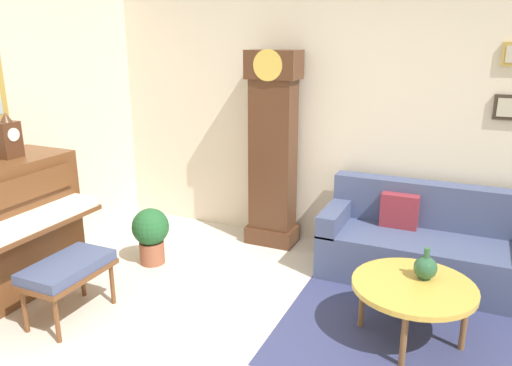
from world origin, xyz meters
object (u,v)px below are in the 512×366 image
at_px(green_jug, 425,268).
at_px(mantel_clock, 9,137).
at_px(couch, 429,246).
at_px(potted_plant, 151,232).
at_px(coffee_table, 414,288).
at_px(grandfather_clock, 273,155).
at_px(piano_bench, 68,270).

bearing_deg(green_jug, mantel_clock, -168.77).
xyz_separation_m(mantel_clock, green_jug, (3.31, 0.66, -0.81)).
relative_size(couch, potted_plant, 3.39).
bearing_deg(coffee_table, potted_plant, 173.91).
distance_m(grandfather_clock, green_jug, 2.05).
relative_size(piano_bench, grandfather_clock, 0.34).
bearing_deg(mantel_clock, couch, 26.02).
xyz_separation_m(piano_bench, green_jug, (2.54, 0.93, 0.12)).
xyz_separation_m(piano_bench, mantel_clock, (-0.77, 0.27, 0.93)).
height_order(piano_bench, grandfather_clock, grandfather_clock).
relative_size(couch, green_jug, 7.92).
height_order(piano_bench, coffee_table, piano_bench).
bearing_deg(coffee_table, couch, 89.44).
xyz_separation_m(couch, coffee_table, (-0.01, -1.06, 0.10)).
distance_m(couch, green_jug, 0.96).
distance_m(grandfather_clock, coffee_table, 2.10).
xyz_separation_m(grandfather_clock, couch, (1.62, -0.18, -0.65)).
height_order(piano_bench, couch, couch).
bearing_deg(green_jug, grandfather_clock, 146.20).
xyz_separation_m(couch, mantel_clock, (-3.26, -1.59, 1.03)).
xyz_separation_m(piano_bench, grandfather_clock, (0.88, 2.04, 0.56)).
height_order(grandfather_clock, green_jug, grandfather_clock).
bearing_deg(potted_plant, green_jug, -3.25).
xyz_separation_m(grandfather_clock, mantel_clock, (-1.65, -1.77, 0.37)).
distance_m(couch, coffee_table, 1.06).
bearing_deg(coffee_table, grandfather_clock, 142.45).
distance_m(mantel_clock, potted_plant, 1.51).
xyz_separation_m(piano_bench, couch, (2.49, 1.86, -0.09)).
bearing_deg(grandfather_clock, green_jug, -33.80).
bearing_deg(mantel_clock, green_jug, 11.23).
bearing_deg(potted_plant, couch, 17.61).
bearing_deg(couch, coffee_table, -90.56).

